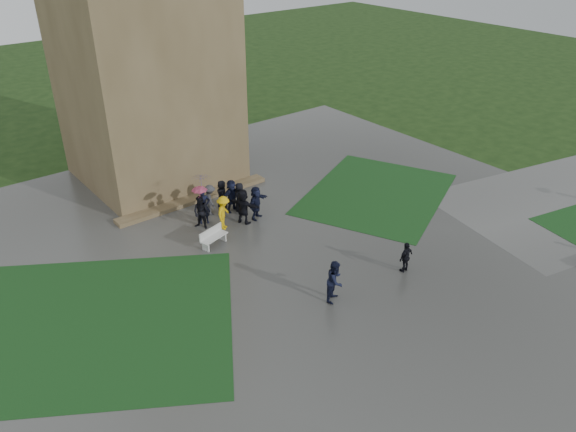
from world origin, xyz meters
TOP-DOWN VIEW (x-y plane):
  - ground at (0.00, 0.00)m, footprint 120.00×120.00m
  - plaza at (0.00, 2.00)m, footprint 34.00×34.00m
  - lawn_inset_left at (-8.50, 4.00)m, footprint 14.10×13.46m
  - lawn_inset_right at (8.50, 5.00)m, footprint 11.12×10.15m
  - tower at (0.00, 15.00)m, footprint 8.00×8.00m
  - tower_plinth at (0.00, 10.60)m, footprint 9.00×0.80m
  - bench at (-1.61, 6.00)m, footprint 1.55×0.84m
  - visitor_cluster at (0.38, 7.71)m, footprint 4.04×3.41m
  - pedestrian_mid at (0.04, -0.72)m, footprint 1.02×0.86m
  - pedestrian_near at (3.87, -1.13)m, footprint 0.89×0.55m

SIDE VIEW (x-z plane):
  - ground at x=0.00m, z-range 0.00..0.00m
  - plaza at x=0.00m, z-range 0.00..0.02m
  - lawn_inset_left at x=-8.50m, z-range 0.02..0.03m
  - lawn_inset_right at x=8.50m, z-range 0.02..0.03m
  - tower_plinth at x=0.00m, z-range 0.02..0.24m
  - bench at x=-1.61m, z-range 0.03..0.89m
  - pedestrian_near at x=3.87m, z-range 0.02..1.47m
  - pedestrian_mid at x=0.04m, z-range 0.02..1.85m
  - visitor_cluster at x=0.38m, z-range -0.29..2.37m
  - tower at x=0.00m, z-range 0.00..18.00m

